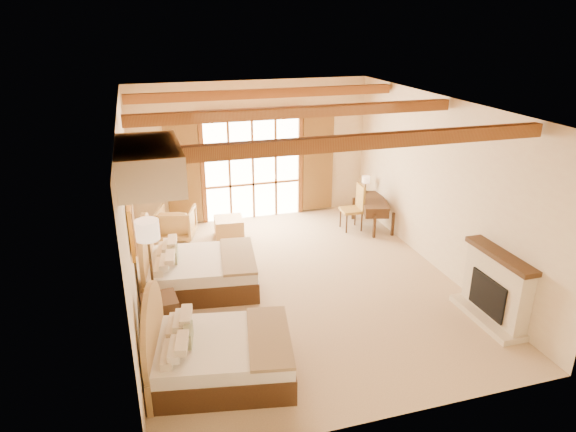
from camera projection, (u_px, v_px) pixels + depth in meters
name	position (u px, v px, depth m)	size (l,w,h in m)	color
floor	(297.00, 283.00, 9.27)	(7.00, 7.00, 0.00)	#CEB38A
wall_back	(252.00, 151.00, 11.82)	(5.50, 5.50, 0.00)	beige
wall_left	(129.00, 217.00, 7.96)	(7.00, 7.00, 0.00)	beige
wall_right	(440.00, 186.00, 9.42)	(7.00, 7.00, 0.00)	beige
ceiling	(298.00, 104.00, 8.11)	(7.00, 7.00, 0.00)	#B5743F
ceiling_beams	(298.00, 112.00, 8.15)	(5.39, 4.60, 0.18)	brown
french_doors	(253.00, 167.00, 11.89)	(3.95, 0.08, 2.60)	white
fireplace	(494.00, 291.00, 7.99)	(0.46, 1.40, 1.16)	#C1AD98
painting	(132.00, 225.00, 7.25)	(0.06, 0.95, 0.75)	gold
canopy_valance	(149.00, 164.00, 5.78)	(0.70, 1.40, 0.45)	beige
bed_near	(212.00, 354.00, 6.73)	(2.08, 1.70, 1.21)	#422C15
bed_far	(193.00, 270.00, 8.94)	(2.08, 1.67, 1.26)	#422C15
nightstand	(161.00, 316.00, 7.70)	(0.51, 0.51, 0.61)	#422C15
floor_lamp	(148.00, 236.00, 7.63)	(0.36, 0.36, 1.70)	#3D2E1D
armchair	(177.00, 223.00, 11.03)	(0.75, 0.77, 0.70)	tan
ottoman	(229.00, 228.00, 11.14)	(0.60, 0.60, 0.43)	tan
desk	(372.00, 212.00, 11.62)	(0.85, 1.33, 0.67)	#422C15
desk_chair	(352.00, 216.00, 11.53)	(0.48, 0.48, 1.03)	#B2883D
desk_lamp	(366.00, 180.00, 11.91)	(0.19, 0.19, 0.37)	#3D2E1D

